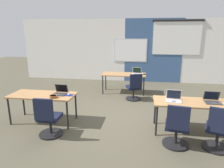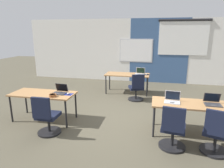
{
  "view_description": "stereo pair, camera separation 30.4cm",
  "coord_description": "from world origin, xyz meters",
  "px_view_note": "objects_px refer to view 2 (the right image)",
  "views": [
    {
      "loc": [
        0.66,
        -4.93,
        2.2
      ],
      "look_at": [
        -0.11,
        0.05,
        0.88
      ],
      "focal_mm": 31.69,
      "sensor_mm": 36.0,
      "label": 1
    },
    {
      "loc": [
        0.96,
        -4.88,
        2.2
      ],
      "look_at": [
        -0.11,
        0.05,
        0.88
      ],
      "focal_mm": 31.69,
      "sensor_mm": 36.0,
      "label": 2
    }
  ],
  "objects_px": {
    "chair_near_right_end": "(216,135)",
    "laptop_near_left_inner": "(60,91)",
    "chair_near_left_inner": "(47,119)",
    "snack_bowl": "(53,95)",
    "mouse_far_right": "(146,74)",
    "laptop_near_right_end": "(213,102)",
    "mouse_near_left_inner": "(68,94)",
    "laptop_near_right_inner": "(172,100)",
    "laptop_far_right": "(140,73)",
    "desk_near_right": "(190,106)",
    "desk_far_center": "(127,76)",
    "desk_near_left": "(43,95)",
    "chair_near_right_inner": "(173,131)",
    "chair_far_right": "(136,90)"
  },
  "relations": [
    {
      "from": "desk_near_left",
      "to": "mouse_near_left_inner",
      "type": "xyz_separation_m",
      "value": [
        0.66,
        0.04,
        0.08
      ]
    },
    {
      "from": "laptop_near_right_end",
      "to": "chair_near_right_inner",
      "type": "height_order",
      "value": "laptop_near_right_end"
    },
    {
      "from": "mouse_near_left_inner",
      "to": "chair_near_right_inner",
      "type": "height_order",
      "value": "chair_near_right_inner"
    },
    {
      "from": "chair_near_left_inner",
      "to": "snack_bowl",
      "type": "bearing_deg",
      "value": -80.5
    },
    {
      "from": "mouse_near_left_inner",
      "to": "laptop_near_right_inner",
      "type": "xyz_separation_m",
      "value": [
        2.47,
        -0.03,
        0.03
      ]
    },
    {
      "from": "laptop_far_right",
      "to": "chair_near_left_inner",
      "type": "height_order",
      "value": "laptop_far_right"
    },
    {
      "from": "mouse_near_left_inner",
      "to": "chair_near_right_end",
      "type": "bearing_deg",
      "value": -12.88
    },
    {
      "from": "chair_far_right",
      "to": "laptop_far_right",
      "type": "bearing_deg",
      "value": -111.23
    },
    {
      "from": "desk_near_right",
      "to": "desk_far_center",
      "type": "bearing_deg",
      "value": 122.01
    },
    {
      "from": "snack_bowl",
      "to": "laptop_near_left_inner",
      "type": "bearing_deg",
      "value": 81.83
    },
    {
      "from": "laptop_near_right_end",
      "to": "mouse_near_left_inner",
      "type": "relative_size",
      "value": 3.17
    },
    {
      "from": "mouse_far_right",
      "to": "chair_near_left_inner",
      "type": "relative_size",
      "value": 0.11
    },
    {
      "from": "laptop_near_right_end",
      "to": "chair_near_right_inner",
      "type": "distance_m",
      "value": 1.17
    },
    {
      "from": "mouse_far_right",
      "to": "snack_bowl",
      "type": "bearing_deg",
      "value": -124.03
    },
    {
      "from": "desk_far_center",
      "to": "chair_near_right_end",
      "type": "distance_m",
      "value": 4.1
    },
    {
      "from": "desk_near_right",
      "to": "chair_near_right_inner",
      "type": "xyz_separation_m",
      "value": [
        -0.38,
        -0.69,
        -0.28
      ]
    },
    {
      "from": "laptop_far_right",
      "to": "laptop_near_right_end",
      "type": "bearing_deg",
      "value": -49.32
    },
    {
      "from": "desk_far_center",
      "to": "snack_bowl",
      "type": "relative_size",
      "value": 9.01
    },
    {
      "from": "mouse_near_left_inner",
      "to": "snack_bowl",
      "type": "xyz_separation_m",
      "value": [
        -0.28,
        -0.24,
        0.01
      ]
    },
    {
      "from": "chair_near_right_end",
      "to": "laptop_near_left_inner",
      "type": "height_order",
      "value": "laptop_near_left_inner"
    },
    {
      "from": "desk_near_left",
      "to": "mouse_far_right",
      "type": "xyz_separation_m",
      "value": [
        2.43,
        2.83,
        0.08
      ]
    },
    {
      "from": "chair_near_right_end",
      "to": "laptop_near_right_inner",
      "type": "height_order",
      "value": "laptop_near_right_inner"
    },
    {
      "from": "desk_near_left",
      "to": "desk_near_right",
      "type": "height_order",
      "value": "same"
    },
    {
      "from": "laptop_near_right_end",
      "to": "snack_bowl",
      "type": "relative_size",
      "value": 1.89
    },
    {
      "from": "desk_far_center",
      "to": "mouse_near_left_inner",
      "type": "xyz_separation_m",
      "value": [
        -1.09,
        -2.76,
        0.08
      ]
    },
    {
      "from": "chair_near_right_inner",
      "to": "desk_near_right",
      "type": "bearing_deg",
      "value": -110.32
    },
    {
      "from": "desk_near_right",
      "to": "laptop_near_right_end",
      "type": "bearing_deg",
      "value": 3.72
    },
    {
      "from": "desk_near_left",
      "to": "chair_near_right_inner",
      "type": "distance_m",
      "value": 3.21
    },
    {
      "from": "desk_far_center",
      "to": "laptop_near_right_inner",
      "type": "distance_m",
      "value": 3.12
    },
    {
      "from": "mouse_far_right",
      "to": "snack_bowl",
      "type": "relative_size",
      "value": 0.59
    },
    {
      "from": "laptop_near_right_inner",
      "to": "chair_near_right_inner",
      "type": "height_order",
      "value": "laptop_near_right_inner"
    },
    {
      "from": "desk_far_center",
      "to": "laptop_near_right_end",
      "type": "bearing_deg",
      "value": -51.49
    },
    {
      "from": "laptop_near_right_end",
      "to": "snack_bowl",
      "type": "bearing_deg",
      "value": -175.22
    },
    {
      "from": "desk_near_right",
      "to": "laptop_near_left_inner",
      "type": "relative_size",
      "value": 4.61
    },
    {
      "from": "chair_far_right",
      "to": "laptop_near_right_inner",
      "type": "relative_size",
      "value": 2.6
    },
    {
      "from": "desk_far_center",
      "to": "mouse_far_right",
      "type": "bearing_deg",
      "value": 2.17
    },
    {
      "from": "desk_near_right",
      "to": "desk_near_left",
      "type": "bearing_deg",
      "value": 180.0
    },
    {
      "from": "laptop_far_right",
      "to": "chair_near_left_inner",
      "type": "bearing_deg",
      "value": -106.93
    },
    {
      "from": "chair_near_left_inner",
      "to": "laptop_near_right_inner",
      "type": "bearing_deg",
      "value": -166.13
    },
    {
      "from": "chair_far_right",
      "to": "chair_near_right_inner",
      "type": "relative_size",
      "value": 1.0
    },
    {
      "from": "snack_bowl",
      "to": "desk_near_left",
      "type": "bearing_deg",
      "value": 151.49
    },
    {
      "from": "desk_near_left",
      "to": "laptop_near_right_inner",
      "type": "xyz_separation_m",
      "value": [
        3.13,
        0.01,
        0.11
      ]
    },
    {
      "from": "laptop_near_right_end",
      "to": "mouse_near_left_inner",
      "type": "xyz_separation_m",
      "value": [
        -3.29,
        0.01,
        -0.03
      ]
    },
    {
      "from": "laptop_near_right_end",
      "to": "desk_near_right",
      "type": "bearing_deg",
      "value": -175.31
    },
    {
      "from": "laptop_far_right",
      "to": "mouse_far_right",
      "type": "xyz_separation_m",
      "value": [
        0.22,
        -0.04,
        -0.03
      ]
    },
    {
      "from": "chair_near_left_inner",
      "to": "laptop_far_right",
      "type": "bearing_deg",
      "value": -116.79
    },
    {
      "from": "chair_near_right_end",
      "to": "chair_near_right_inner",
      "type": "height_order",
      "value": "same"
    },
    {
      "from": "desk_near_right",
      "to": "snack_bowl",
      "type": "distance_m",
      "value": 3.12
    },
    {
      "from": "mouse_far_right",
      "to": "laptop_near_right_end",
      "type": "xyz_separation_m",
      "value": [
        1.52,
        -2.8,
        0.03
      ]
    },
    {
      "from": "laptop_near_right_end",
      "to": "laptop_near_right_inner",
      "type": "relative_size",
      "value": 0.95
    }
  ]
}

